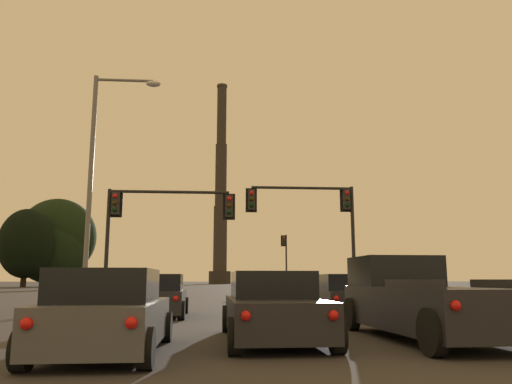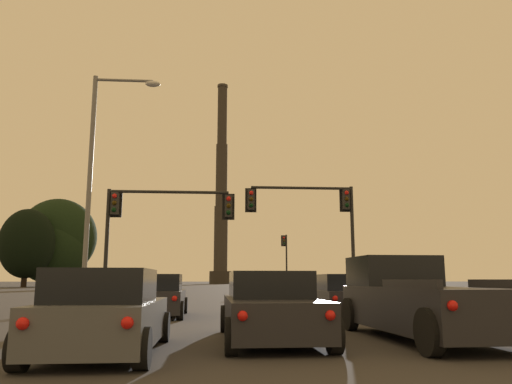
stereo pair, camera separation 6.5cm
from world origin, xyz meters
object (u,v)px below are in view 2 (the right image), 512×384
at_px(hatchback_left_lane_second, 105,315).
at_px(hatchback_left_lane_front, 158,297).
at_px(hatchback_right_lane_front, 343,297).
at_px(smokestack, 221,203).
at_px(sedan_center_lane_second, 270,308).
at_px(traffic_light_far_right, 285,254).
at_px(pickup_truck_right_lane_second, 419,301).
at_px(street_lamp, 100,166).
at_px(traffic_light_overhead_left, 152,216).
at_px(traffic_light_overhead_right, 317,213).

relative_size(hatchback_left_lane_second, hatchback_left_lane_front, 1.00).
xyz_separation_m(hatchback_right_lane_front, smokestack, (-3.70, 125.33, 22.41)).
bearing_deg(hatchback_left_lane_second, sedan_center_lane_second, 28.56).
bearing_deg(hatchback_left_lane_front, traffic_light_far_right, 74.63).
bearing_deg(pickup_truck_right_lane_second, sedan_center_lane_second, -178.66).
xyz_separation_m(traffic_light_far_right, smokestack, (-6.92, 86.52, 18.98)).
height_order(hatchback_right_lane_front, street_lamp, street_lamp).
bearing_deg(hatchback_left_lane_front, traffic_light_overhead_left, 99.12).
xyz_separation_m(traffic_light_overhead_right, smokestack, (-4.37, 117.74, 18.48)).
xyz_separation_m(sedan_center_lane_second, street_lamp, (-6.08, 10.11, 5.25)).
bearing_deg(traffic_light_far_right, street_lamp, -109.47).
bearing_deg(traffic_light_overhead_left, sedan_center_lane_second, -71.64).
bearing_deg(traffic_light_far_right, hatchback_right_lane_front, -94.75).
height_order(sedan_center_lane_second, traffic_light_far_right, traffic_light_far_right).
bearing_deg(hatchback_left_lane_second, smokestack, 88.13).
height_order(pickup_truck_right_lane_second, street_lamp, street_lamp).
height_order(hatchback_left_lane_front, street_lamp, street_lamp).
relative_size(pickup_truck_right_lane_second, smokestack, 0.09).
xyz_separation_m(sedan_center_lane_second, smokestack, (-0.47, 132.09, 22.41)).
xyz_separation_m(hatchback_left_lane_second, traffic_light_far_right, (9.46, 47.26, 3.43)).
relative_size(traffic_light_overhead_right, street_lamp, 0.61).
xyz_separation_m(traffic_light_overhead_right, street_lamp, (-9.98, -4.23, 1.32)).
xyz_separation_m(hatchback_right_lane_front, sedan_center_lane_second, (-3.23, -6.76, 0.00)).
bearing_deg(hatchback_left_lane_second, hatchback_left_lane_front, 90.09).
relative_size(pickup_truck_right_lane_second, street_lamp, 0.56).
distance_m(pickup_truck_right_lane_second, smokestack, 133.80).
relative_size(pickup_truck_right_lane_second, traffic_light_overhead_left, 0.93).
xyz_separation_m(sedan_center_lane_second, traffic_light_overhead_right, (3.90, 14.34, 3.93)).
height_order(hatchback_left_lane_second, traffic_light_overhead_right, traffic_light_overhead_right).
bearing_deg(traffic_light_far_right, sedan_center_lane_second, -98.06).
bearing_deg(hatchback_right_lane_front, street_lamp, 160.95).
relative_size(pickup_truck_right_lane_second, hatchback_left_lane_front, 1.35).
bearing_deg(sedan_center_lane_second, traffic_light_overhead_left, 107.59).
relative_size(hatchback_left_lane_front, smokestack, 0.07).
xyz_separation_m(hatchback_left_lane_front, traffic_light_far_right, (9.59, 38.54, 3.43)).
xyz_separation_m(hatchback_right_lane_front, traffic_light_overhead_left, (-7.39, 5.79, 3.48)).
height_order(hatchback_right_lane_front, smokestack, smokestack).
distance_m(hatchback_left_lane_front, street_lamp, 6.77).
relative_size(hatchback_left_lane_second, street_lamp, 0.42).
bearing_deg(smokestack, traffic_light_overhead_right, -87.87).
xyz_separation_m(traffic_light_overhead_left, smokestack, (3.69, 119.54, 18.93)).
height_order(traffic_light_far_right, traffic_light_overhead_right, traffic_light_far_right).
height_order(traffic_light_overhead_right, smokestack, smokestack).
distance_m(hatchback_left_lane_front, traffic_light_overhead_right, 10.89).
relative_size(sedan_center_lane_second, traffic_light_overhead_left, 0.79).
bearing_deg(smokestack, traffic_light_far_right, -85.42).
bearing_deg(traffic_light_far_right, smokestack, 94.58).
height_order(hatchback_left_lane_front, traffic_light_far_right, traffic_light_far_right).
relative_size(hatchback_right_lane_front, street_lamp, 0.42).
relative_size(hatchback_left_lane_front, street_lamp, 0.42).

